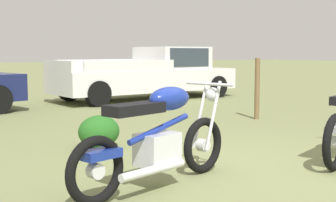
# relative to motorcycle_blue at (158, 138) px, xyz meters

# --- Properties ---
(ground_plane) EXTENTS (120.00, 120.00, 0.00)m
(ground_plane) POSITION_rel_motorcycle_blue_xyz_m (1.35, -0.05, -0.49)
(ground_plane) COLOR olive
(motorcycle_blue) EXTENTS (2.07, 0.89, 1.02)m
(motorcycle_blue) POSITION_rel_motorcycle_blue_xyz_m (0.00, 0.00, 0.00)
(motorcycle_blue) COLOR black
(motorcycle_blue) RESTS_ON ground
(pickup_truck_white) EXTENTS (5.49, 2.25, 1.49)m
(pickup_truck_white) POSITION_rel_motorcycle_blue_xyz_m (4.45, 7.63, 0.26)
(pickup_truck_white) COLOR silver
(pickup_truck_white) RESTS_ON ground
(fence_post_wooden) EXTENTS (0.10, 0.10, 1.22)m
(fence_post_wooden) POSITION_rel_motorcycle_blue_xyz_m (4.07, 2.95, 0.12)
(fence_post_wooden) COLOR brown
(fence_post_wooden) RESTS_ON ground
(shrub_low) EXTENTS (0.59, 0.49, 0.46)m
(shrub_low) POSITION_rel_motorcycle_blue_xyz_m (0.27, 2.06, -0.26)
(shrub_low) COLOR #235F1E
(shrub_low) RESTS_ON ground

